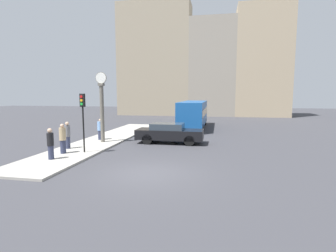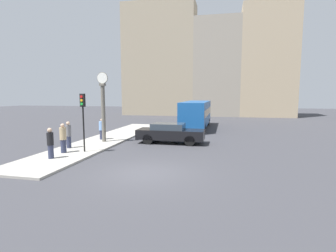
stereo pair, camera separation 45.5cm
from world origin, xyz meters
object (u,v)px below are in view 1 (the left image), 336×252
object	(u,v)px
pedestrian_blue_stripe	(100,130)
pedestrian_grey_jacket	(68,135)
bus_distant	(193,113)
pedestrian_black_jacket	(50,144)
pedestrian_tan_coat	(63,139)
street_clock	(102,107)
sedan_car	(169,133)
traffic_light_near	(83,110)

from	to	relation	value
pedestrian_blue_stripe	pedestrian_grey_jacket	size ratio (longest dim) A/B	0.93
bus_distant	pedestrian_black_jacket	bearing A→B (deg)	-111.65
bus_distant	pedestrian_tan_coat	xyz separation A→B (m)	(-6.18, -13.73, -0.61)
pedestrian_black_jacket	pedestrian_grey_jacket	bearing A→B (deg)	104.10
bus_distant	street_clock	world-z (taller)	street_clock
sedan_car	pedestrian_tan_coat	bearing A→B (deg)	-137.22
bus_distant	pedestrian_blue_stripe	size ratio (longest dim) A/B	5.80
street_clock	pedestrian_grey_jacket	xyz separation A→B (m)	(-1.14, -2.59, -1.62)
sedan_car	pedestrian_black_jacket	size ratio (longest dim) A/B	2.93
sedan_car	traffic_light_near	bearing A→B (deg)	-134.19
street_clock	pedestrian_tan_coat	bearing A→B (deg)	-99.56
street_clock	pedestrian_blue_stripe	size ratio (longest dim) A/B	3.15
street_clock	pedestrian_blue_stripe	world-z (taller)	street_clock
pedestrian_black_jacket	sedan_car	bearing A→B (deg)	50.81
pedestrian_tan_coat	pedestrian_blue_stripe	bearing A→B (deg)	88.98
sedan_car	pedestrian_tan_coat	xyz separation A→B (m)	(-5.30, -4.90, 0.22)
traffic_light_near	pedestrian_tan_coat	distance (m)	1.98
traffic_light_near	street_clock	world-z (taller)	street_clock
pedestrian_grey_jacket	pedestrian_black_jacket	world-z (taller)	pedestrian_grey_jacket
traffic_light_near	pedestrian_black_jacket	bearing A→B (deg)	-114.28
traffic_light_near	pedestrian_grey_jacket	world-z (taller)	traffic_light_near
traffic_light_near	pedestrian_black_jacket	xyz separation A→B (m)	(-0.85, -1.89, -1.64)
pedestrian_grey_jacket	pedestrian_black_jacket	distance (m)	2.73
traffic_light_near	bus_distant	bearing A→B (deg)	68.73
pedestrian_blue_stripe	pedestrian_black_jacket	world-z (taller)	pedestrian_black_jacket
street_clock	pedestrian_grey_jacket	bearing A→B (deg)	-113.67
traffic_light_near	pedestrian_tan_coat	bearing A→B (deg)	-153.47
bus_distant	pedestrian_black_jacket	world-z (taller)	bus_distant
sedan_car	traffic_light_near	distance (m)	6.39
pedestrian_tan_coat	pedestrian_grey_jacket	size ratio (longest dim) A/B	1.01
bus_distant	pedestrian_black_jacket	size ratio (longest dim) A/B	5.55
bus_distant	pedestrian_tan_coat	bearing A→B (deg)	-114.22
street_clock	pedestrian_black_jacket	xyz separation A→B (m)	(-0.47, -5.24, -1.65)
street_clock	bus_distant	bearing A→B (deg)	60.74
pedestrian_tan_coat	pedestrian_blue_stripe	size ratio (longest dim) A/B	1.10
pedestrian_tan_coat	bus_distant	bearing A→B (deg)	65.78
bus_distant	pedestrian_blue_stripe	bearing A→B (deg)	-124.03
bus_distant	pedestrian_blue_stripe	xyz separation A→B (m)	(-6.09, -9.02, -0.70)
sedan_car	pedestrian_blue_stripe	xyz separation A→B (m)	(-5.21, -0.20, 0.13)
traffic_light_near	pedestrian_blue_stripe	distance (m)	4.62
sedan_car	pedestrian_grey_jacket	world-z (taller)	pedestrian_grey_jacket
pedestrian_blue_stripe	pedestrian_grey_jacket	distance (m)	3.48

